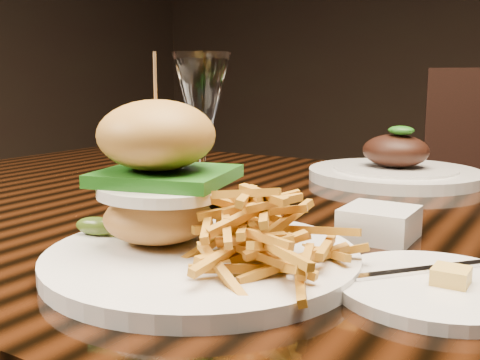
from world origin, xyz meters
The scene contains 7 objects.
dining_table centered at (0.00, 0.00, 0.67)m, with size 1.60×0.90×0.75m.
burger_plate centered at (-0.04, -0.25, 0.80)m, with size 0.29×0.28×0.19m.
side_saucer centered at (0.17, -0.21, 0.76)m, with size 0.16×0.16×0.02m.
ramekin centered at (0.08, -0.08, 0.77)m, with size 0.07×0.07×0.03m, color silver.
wine_glass centered at (-0.16, -0.07, 0.90)m, with size 0.07×0.07×0.20m.
water_tumbler centered at (-0.42, 0.11, 0.79)m, with size 0.06×0.06×0.09m, color white.
far_dish centered at (-0.01, 0.29, 0.77)m, with size 0.29×0.29×0.09m.
Camera 1 is at (0.25, -0.65, 0.92)m, focal length 42.00 mm.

